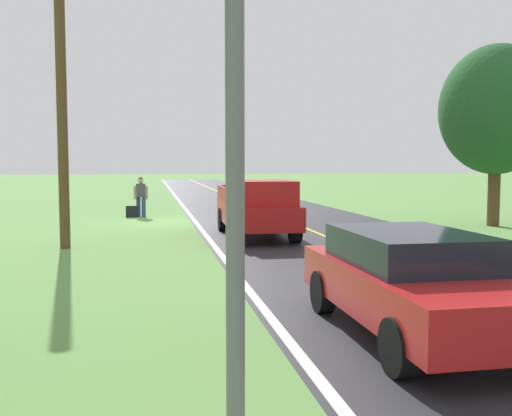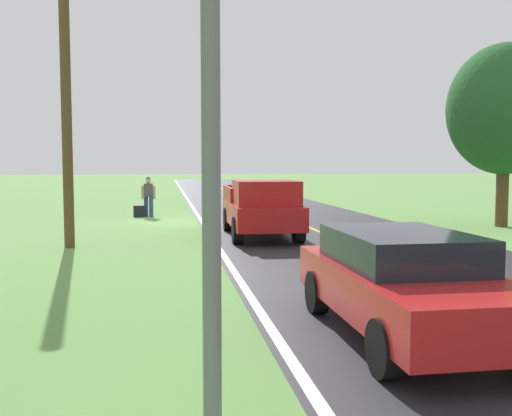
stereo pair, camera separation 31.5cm
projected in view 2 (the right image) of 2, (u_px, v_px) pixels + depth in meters
name	position (u px, v px, depth m)	size (l,w,h in m)	color
ground_plane	(172.00, 222.00, 23.14)	(200.00, 200.00, 0.00)	#609347
road_surface	(292.00, 220.00, 23.90)	(7.83, 120.00, 0.00)	#28282D
lane_edge_line	(202.00, 221.00, 23.32)	(0.16, 117.60, 0.00)	silver
lane_centre_line	(292.00, 220.00, 23.90)	(0.14, 117.60, 0.00)	gold
hitchhiker_walking	(148.00, 194.00, 25.28)	(0.62, 0.51, 1.75)	navy
suitcase_carried	(139.00, 211.00, 25.18)	(0.20, 0.46, 0.50)	black
pickup_truck_passing	(261.00, 207.00, 18.25)	(2.20, 5.45, 1.82)	#B21919
traffic_light_mast	(191.00, 12.00, 4.64)	(0.61, 0.32, 5.20)	slate
tree_far_side_near	(505.00, 110.00, 21.08)	(4.14, 4.14, 6.68)	brown
sedan_ahead_same_lane	(404.00, 281.00, 7.83)	(1.95, 4.41, 1.41)	red
utility_pole_roadside	(67.00, 117.00, 15.81)	(0.28, 0.28, 7.22)	brown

